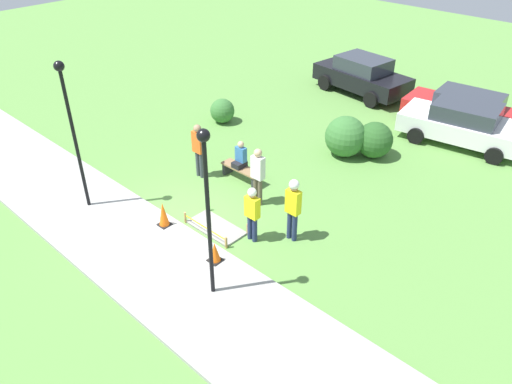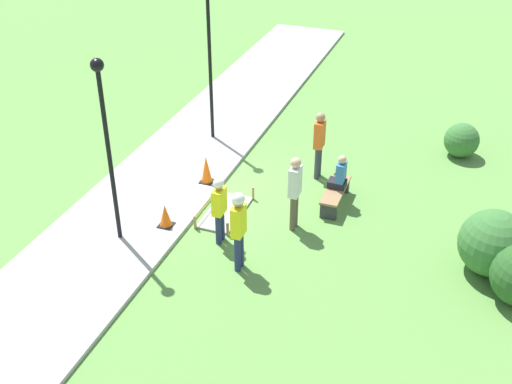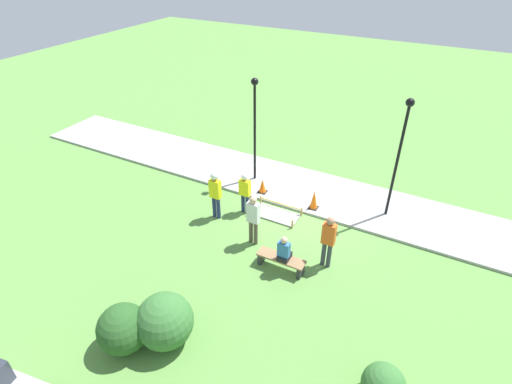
% 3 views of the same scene
% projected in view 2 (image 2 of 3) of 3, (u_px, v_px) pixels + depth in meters
% --- Properties ---
extents(ground_plane, '(60.00, 60.00, 0.00)m').
position_uv_depth(ground_plane, '(218.00, 191.00, 16.65)').
color(ground_plane, '#5B8E42').
extents(sidewalk, '(28.00, 3.04, 0.10)m').
position_uv_depth(sidewalk, '(166.00, 179.00, 17.07)').
color(sidewalk, '#9E9E99').
rests_on(sidewalk, ground_plane).
extents(wet_concrete_patch, '(1.74, 0.88, 0.36)m').
position_uv_depth(wet_concrete_patch, '(225.00, 212.00, 15.71)').
color(wet_concrete_patch, gray).
rests_on(wet_concrete_patch, ground_plane).
extents(traffic_cone_near_patch, '(0.34, 0.34, 0.75)m').
position_uv_depth(traffic_cone_near_patch, '(206.00, 169.00, 16.65)').
color(traffic_cone_near_patch, black).
rests_on(traffic_cone_near_patch, sidewalk).
extents(traffic_cone_far_patch, '(0.34, 0.34, 0.58)m').
position_uv_depth(traffic_cone_far_patch, '(165.00, 215.00, 14.96)').
color(traffic_cone_far_patch, black).
rests_on(traffic_cone_far_patch, sidewalk).
extents(park_bench, '(1.53, 0.44, 0.45)m').
position_uv_depth(park_bench, '(335.00, 194.00, 15.93)').
color(park_bench, '#2D2D33').
rests_on(park_bench, ground_plane).
extents(person_seated_on_bench, '(0.36, 0.44, 0.89)m').
position_uv_depth(person_seated_on_bench, '(340.00, 175.00, 15.74)').
color(person_seated_on_bench, black).
rests_on(person_seated_on_bench, park_bench).
extents(worker_supervisor, '(0.40, 0.24, 1.67)m').
position_uv_depth(worker_supervisor, '(219.00, 205.00, 14.24)').
color(worker_supervisor, navy).
rests_on(worker_supervisor, ground_plane).
extents(worker_assistant, '(0.40, 0.27, 1.90)m').
position_uv_depth(worker_assistant, '(239.00, 224.00, 13.31)').
color(worker_assistant, navy).
rests_on(worker_assistant, ground_plane).
extents(bystander_in_orange_shirt, '(0.40, 0.25, 1.88)m').
position_uv_depth(bystander_in_orange_shirt, '(319.00, 141.00, 16.70)').
color(bystander_in_orange_shirt, '#383D47').
rests_on(bystander_in_orange_shirt, ground_plane).
extents(bystander_in_gray_shirt, '(0.40, 0.25, 1.87)m').
position_uv_depth(bystander_in_gray_shirt, '(295.00, 189.00, 14.66)').
color(bystander_in_gray_shirt, brown).
rests_on(bystander_in_gray_shirt, ground_plane).
extents(lamppost_near, '(0.28, 0.28, 4.27)m').
position_uv_depth(lamppost_near, '(106.00, 128.00, 13.29)').
color(lamppost_near, black).
rests_on(lamppost_near, sidewalk).
extents(lamppost_far, '(0.28, 0.28, 4.42)m').
position_uv_depth(lamppost_far, '(209.00, 44.00, 17.62)').
color(lamppost_far, black).
rests_on(lamppost_far, sidewalk).
extents(shrub_rounded_mid, '(1.45, 1.45, 1.45)m').
position_uv_depth(shrub_rounded_mid, '(493.00, 243.00, 13.45)').
color(shrub_rounded_mid, '#387033').
rests_on(shrub_rounded_mid, ground_plane).
extents(shrub_rounded_far, '(0.98, 0.98, 0.98)m').
position_uv_depth(shrub_rounded_far, '(462.00, 140.00, 18.04)').
color(shrub_rounded_far, '#387033').
rests_on(shrub_rounded_far, ground_plane).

